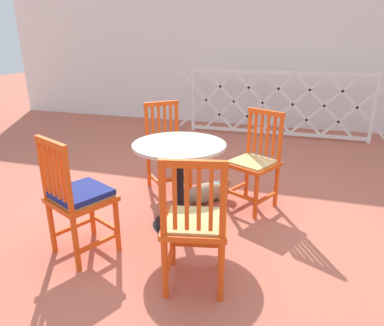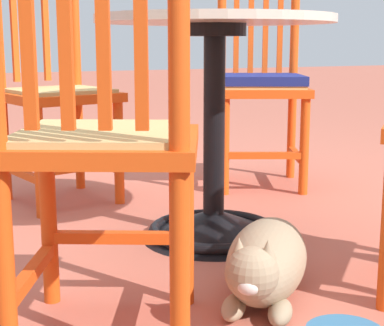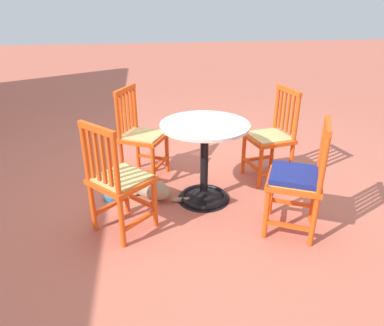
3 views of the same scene
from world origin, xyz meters
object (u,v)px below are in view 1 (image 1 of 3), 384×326
at_px(orange_chair_by_planter, 195,225).
at_px(tabby_cat, 208,192).
at_px(pet_water_bowl, 215,186).
at_px(orange_chair_near_fence, 78,198).
at_px(orange_chair_tucked_in, 168,149).
at_px(cafe_table, 180,194).
at_px(orange_chair_facing_out, 254,163).

height_order(orange_chair_by_planter, tabby_cat, orange_chair_by_planter).
xyz_separation_m(tabby_cat, pet_water_bowl, (-0.01, 0.31, -0.07)).
xyz_separation_m(orange_chair_near_fence, pet_water_bowl, (0.67, 1.44, -0.42)).
bearing_deg(pet_water_bowl, orange_chair_tucked_in, -167.62).
bearing_deg(orange_chair_near_fence, tabby_cat, 59.07).
bearing_deg(orange_chair_by_planter, cafe_table, 115.55).
xyz_separation_m(orange_chair_facing_out, orange_chair_tucked_in, (-0.93, 0.17, 0.00)).
relative_size(orange_chair_near_fence, pet_water_bowl, 5.36).
distance_m(orange_chair_by_planter, orange_chair_tucked_in, 1.61).
distance_m(orange_chair_by_planter, pet_water_bowl, 1.62).
height_order(cafe_table, pet_water_bowl, cafe_table).
distance_m(orange_chair_near_fence, orange_chair_by_planter, 0.91).
relative_size(orange_chair_tucked_in, tabby_cat, 1.36).
bearing_deg(cafe_table, orange_chair_by_planter, -64.45).
bearing_deg(orange_chair_facing_out, cafe_table, -135.27).
bearing_deg(orange_chair_facing_out, orange_chair_by_planter, -99.10).
height_order(orange_chair_near_fence, orange_chair_facing_out, same).
height_order(cafe_table, orange_chair_tucked_in, orange_chair_tucked_in).
bearing_deg(orange_chair_by_planter, orange_chair_facing_out, 80.90).
bearing_deg(orange_chair_tucked_in, cafe_table, -62.14).
distance_m(cafe_table, orange_chair_facing_out, 0.79).
bearing_deg(orange_chair_by_planter, orange_chair_tucked_in, 116.71).
distance_m(orange_chair_tucked_in, tabby_cat, 0.64).
height_order(cafe_table, orange_chair_near_fence, orange_chair_near_fence).
relative_size(orange_chair_facing_out, tabby_cat, 1.36).
height_order(orange_chair_facing_out, tabby_cat, orange_chair_facing_out).
bearing_deg(orange_chair_facing_out, orange_chair_near_fence, -133.60).
distance_m(orange_chair_facing_out, pet_water_bowl, 0.66).
relative_size(orange_chair_near_fence, orange_chair_tucked_in, 1.00).
bearing_deg(orange_chair_near_fence, cafe_table, 47.96).
distance_m(orange_chair_near_fence, tabby_cat, 1.36).
bearing_deg(pet_water_bowl, orange_chair_facing_out, -32.80).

